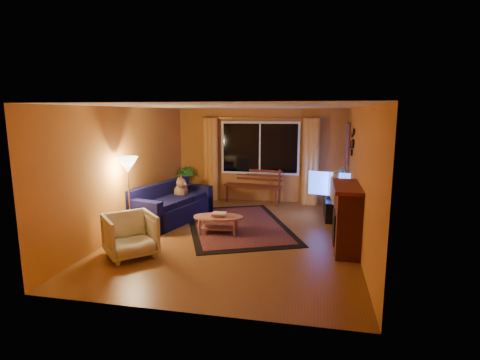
% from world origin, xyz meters
% --- Properties ---
extents(floor, '(4.50, 6.00, 0.02)m').
position_xyz_m(floor, '(0.00, 0.00, -0.01)').
color(floor, brown).
rests_on(floor, ground).
extents(ceiling, '(4.50, 6.00, 0.02)m').
position_xyz_m(ceiling, '(0.00, 0.00, 2.51)').
color(ceiling, white).
rests_on(ceiling, ground).
extents(wall_back, '(4.50, 0.02, 2.50)m').
position_xyz_m(wall_back, '(0.00, 3.01, 1.25)').
color(wall_back, '#C5722B').
rests_on(wall_back, ground).
extents(wall_left, '(0.02, 6.00, 2.50)m').
position_xyz_m(wall_left, '(-2.26, 0.00, 1.25)').
color(wall_left, '#C5722B').
rests_on(wall_left, ground).
extents(wall_right, '(0.02, 6.00, 2.50)m').
position_xyz_m(wall_right, '(2.26, 0.00, 1.25)').
color(wall_right, '#C5722B').
rests_on(wall_right, ground).
extents(window, '(2.00, 0.02, 1.30)m').
position_xyz_m(window, '(0.00, 2.94, 1.45)').
color(window, black).
rests_on(window, wall_back).
extents(curtain_rod, '(3.20, 0.03, 0.03)m').
position_xyz_m(curtain_rod, '(0.00, 2.90, 2.25)').
color(curtain_rod, '#BF8C3F').
rests_on(curtain_rod, wall_back).
extents(curtain_left, '(0.36, 0.36, 2.24)m').
position_xyz_m(curtain_left, '(-1.35, 2.88, 1.12)').
color(curtain_left, orange).
rests_on(curtain_left, ground).
extents(curtain_right, '(0.36, 0.36, 2.24)m').
position_xyz_m(curtain_right, '(1.35, 2.88, 1.12)').
color(curtain_right, orange).
rests_on(curtain_right, ground).
extents(bench, '(1.58, 0.71, 0.46)m').
position_xyz_m(bench, '(-0.15, 2.75, 0.23)').
color(bench, '#511C10').
rests_on(bench, ground).
extents(potted_plant, '(0.62, 0.62, 0.93)m').
position_xyz_m(potted_plant, '(-2.00, 2.60, 0.46)').
color(potted_plant, '#235B1E').
rests_on(potted_plant, ground).
extents(sofa, '(1.40, 2.21, 0.83)m').
position_xyz_m(sofa, '(-1.62, 0.66, 0.42)').
color(sofa, black).
rests_on(sofa, ground).
extents(dog, '(0.41, 0.49, 0.46)m').
position_xyz_m(dog, '(-1.57, 1.12, 0.64)').
color(dog, '#875E42').
rests_on(dog, sofa).
extents(armchair, '(1.06, 1.06, 0.80)m').
position_xyz_m(armchair, '(-1.52, -1.45, 0.40)').
color(armchair, beige).
rests_on(armchair, ground).
extents(floor_lamp, '(0.28, 0.28, 1.57)m').
position_xyz_m(floor_lamp, '(-2.00, -0.53, 0.79)').
color(floor_lamp, '#BF8C3F').
rests_on(floor_lamp, ground).
extents(rug, '(3.08, 3.71, 0.02)m').
position_xyz_m(rug, '(-0.12, 0.61, 0.01)').
color(rug, maroon).
rests_on(rug, ground).
extents(coffee_table, '(1.08, 1.08, 0.36)m').
position_xyz_m(coffee_table, '(-0.38, -0.01, 0.18)').
color(coffee_table, '#AF695B').
rests_on(coffee_table, ground).
extents(tv_console, '(0.39, 1.10, 0.45)m').
position_xyz_m(tv_console, '(1.90, 1.63, 0.23)').
color(tv_console, black).
rests_on(tv_console, ground).
extents(television, '(0.44, 1.18, 0.68)m').
position_xyz_m(television, '(1.90, 1.63, 0.79)').
color(television, black).
rests_on(television, tv_console).
extents(fireplace, '(0.40, 1.20, 1.10)m').
position_xyz_m(fireplace, '(2.05, -0.40, 0.55)').
color(fireplace, maroon).
rests_on(fireplace, ground).
extents(mirror_cluster, '(0.06, 0.60, 0.56)m').
position_xyz_m(mirror_cluster, '(2.21, 1.30, 1.80)').
color(mirror_cluster, black).
rests_on(mirror_cluster, wall_right).
extents(painting, '(0.04, 0.76, 0.96)m').
position_xyz_m(painting, '(2.22, 2.45, 1.65)').
color(painting, '#D25C2B').
rests_on(painting, wall_right).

